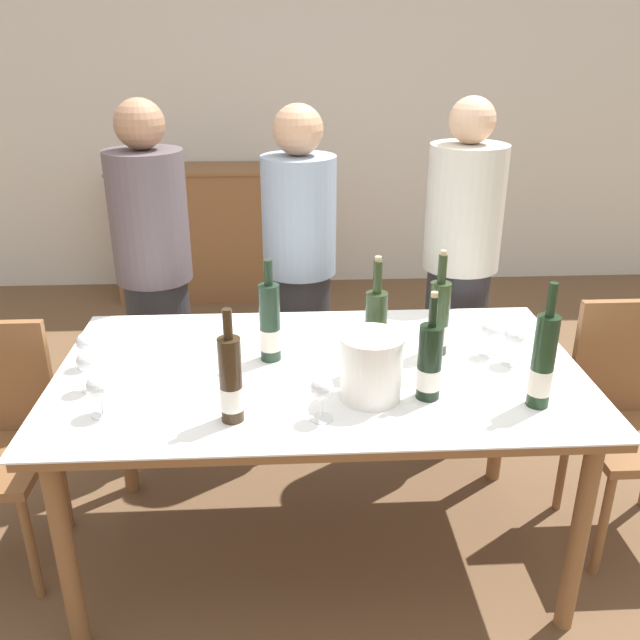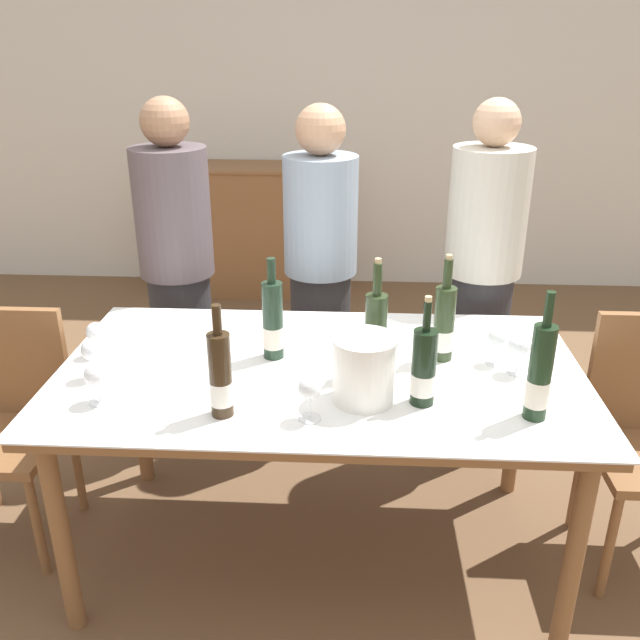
% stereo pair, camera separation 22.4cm
% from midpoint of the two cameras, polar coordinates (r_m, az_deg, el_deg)
% --- Properties ---
extents(ground_plane, '(12.00, 12.00, 0.00)m').
position_cam_midpoint_polar(ground_plane, '(2.76, -2.45, -18.68)').
color(ground_plane, brown).
extents(back_wall, '(8.00, 0.10, 2.80)m').
position_cam_midpoint_polar(back_wall, '(5.16, -3.25, 18.27)').
color(back_wall, silver).
rests_on(back_wall, ground_plane).
extents(sideboard_cabinet, '(1.25, 0.46, 0.95)m').
position_cam_midpoint_polar(sideboard_cabinet, '(5.09, -11.03, 7.23)').
color(sideboard_cabinet, brown).
rests_on(sideboard_cabinet, ground_plane).
extents(dining_table, '(1.79, 1.01, 0.78)m').
position_cam_midpoint_polar(dining_table, '(2.35, -2.74, -5.68)').
color(dining_table, brown).
rests_on(dining_table, ground_plane).
extents(ice_bucket, '(0.20, 0.20, 0.21)m').
position_cam_midpoint_polar(ice_bucket, '(2.09, 1.27, -3.90)').
color(ice_bucket, white).
rests_on(ice_bucket, dining_table).
extents(wine_bottle_0, '(0.07, 0.07, 0.40)m').
position_cam_midpoint_polar(wine_bottle_0, '(2.11, 15.39, -3.64)').
color(wine_bottle_0, black).
rests_on(wine_bottle_0, dining_table).
extents(wine_bottle_1, '(0.07, 0.07, 0.36)m').
position_cam_midpoint_polar(wine_bottle_1, '(2.34, -6.98, -0.42)').
color(wine_bottle_1, '#1E3323').
rests_on(wine_bottle_1, dining_table).
extents(wine_bottle_2, '(0.08, 0.08, 0.40)m').
position_cam_midpoint_polar(wine_bottle_2, '(2.25, 1.88, -1.16)').
color(wine_bottle_2, '#28381E').
rests_on(wine_bottle_2, dining_table).
extents(wine_bottle_3, '(0.07, 0.07, 0.38)m').
position_cam_midpoint_polar(wine_bottle_3, '(2.39, 7.34, 0.00)').
color(wine_bottle_3, '#28381E').
rests_on(wine_bottle_3, dining_table).
extents(wine_bottle_4, '(0.08, 0.08, 0.35)m').
position_cam_midpoint_polar(wine_bottle_4, '(2.10, 6.21, -3.78)').
color(wine_bottle_4, black).
rests_on(wine_bottle_4, dining_table).
extents(wine_bottle_5, '(0.07, 0.07, 0.35)m').
position_cam_midpoint_polar(wine_bottle_5, '(2.00, -10.73, -5.20)').
color(wine_bottle_5, '#332314').
rests_on(wine_bottle_5, dining_table).
extents(wine_glass_0, '(0.08, 0.08, 0.13)m').
position_cam_midpoint_polar(wine_glass_0, '(2.46, -21.57, -1.97)').
color(wine_glass_0, white).
rests_on(wine_glass_0, dining_table).
extents(wine_glass_1, '(0.08, 0.08, 0.14)m').
position_cam_midpoint_polar(wine_glass_1, '(2.15, -20.96, -5.44)').
color(wine_glass_1, white).
rests_on(wine_glass_1, dining_table).
extents(wine_glass_2, '(0.07, 0.07, 0.13)m').
position_cam_midpoint_polar(wine_glass_2, '(2.42, 11.65, -1.06)').
color(wine_glass_2, white).
rests_on(wine_glass_2, dining_table).
extents(wine_glass_3, '(0.08, 0.08, 0.14)m').
position_cam_midpoint_polar(wine_glass_3, '(2.37, 13.42, -1.59)').
color(wine_glass_3, white).
rests_on(wine_glass_3, dining_table).
extents(wine_glass_4, '(0.07, 0.07, 0.14)m').
position_cam_midpoint_polar(wine_glass_4, '(1.98, -3.11, -5.98)').
color(wine_glass_4, white).
rests_on(wine_glass_4, dining_table).
extents(wine_glass_5, '(0.07, 0.07, 0.14)m').
position_cam_midpoint_polar(wine_glass_5, '(2.29, -21.68, -3.42)').
color(wine_glass_5, white).
rests_on(wine_glass_5, dining_table).
extents(chair_right_end, '(0.42, 0.42, 0.93)m').
position_cam_midpoint_polar(chair_right_end, '(2.78, 22.80, -6.93)').
color(chair_right_end, brown).
rests_on(chair_right_end, ground_plane).
extents(person_host, '(0.33, 0.33, 1.60)m').
position_cam_midpoint_polar(person_host, '(3.11, -15.68, 2.73)').
color(person_host, '#2D2D33').
rests_on(person_host, ground_plane).
extents(person_guest_left, '(0.33, 0.33, 1.57)m').
position_cam_midpoint_polar(person_guest_left, '(3.11, -3.77, 3.31)').
color(person_guest_left, '#2D2D33').
rests_on(person_guest_left, ground_plane).
extents(person_guest_right, '(0.33, 0.33, 1.60)m').
position_cam_midpoint_polar(person_guest_right, '(3.07, 9.55, 3.05)').
color(person_guest_right, '#2D2D33').
rests_on(person_guest_right, ground_plane).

